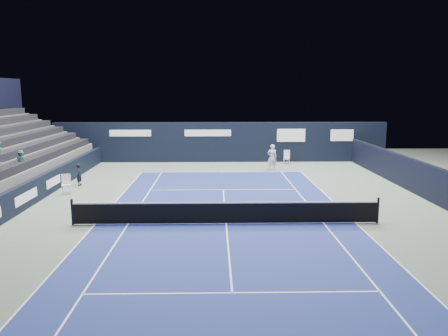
% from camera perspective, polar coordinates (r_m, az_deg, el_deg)
% --- Properties ---
extents(ground, '(48.00, 48.00, 0.00)m').
position_cam_1_polar(ground, '(20.41, 0.13, -5.62)').
color(ground, '#58685C').
rests_on(ground, ground).
extents(court_surface, '(10.97, 23.77, 0.01)m').
position_cam_1_polar(court_surface, '(18.49, 0.28, -7.28)').
color(court_surface, navy).
rests_on(court_surface, ground).
extents(enclosure_wall_right, '(0.30, 22.00, 1.80)m').
position_cam_1_polar(enclosure_wall_right, '(26.47, 23.28, -0.82)').
color(enclosure_wall_right, black).
rests_on(enclosure_wall_right, ground).
extents(folding_chair_back_a, '(0.52, 0.51, 1.05)m').
position_cam_1_polar(folding_chair_back_a, '(33.84, 8.21, 1.57)').
color(folding_chair_back_a, silver).
rests_on(folding_chair_back_a, ground).
extents(folding_chair_back_b, '(0.47, 0.47, 0.83)m').
position_cam_1_polar(folding_chair_back_b, '(33.66, 8.14, 1.32)').
color(folding_chair_back_b, silver).
rests_on(folding_chair_back_b, ground).
extents(line_judge_chair, '(0.58, 0.57, 1.07)m').
position_cam_1_polar(line_judge_chair, '(25.16, -19.91, -1.80)').
color(line_judge_chair, silver).
rests_on(line_judge_chair, ground).
extents(line_judge, '(0.33, 0.49, 1.31)m').
position_cam_1_polar(line_judge, '(27.04, -18.37, -0.83)').
color(line_judge, black).
rests_on(line_judge, ground).
extents(court_markings, '(11.03, 23.83, 0.00)m').
position_cam_1_polar(court_markings, '(18.48, 0.28, -7.26)').
color(court_markings, white).
rests_on(court_markings, court_surface).
extents(tennis_net, '(12.90, 0.10, 1.10)m').
position_cam_1_polar(tennis_net, '(18.34, 0.28, -5.77)').
color(tennis_net, black).
rests_on(tennis_net, ground).
extents(back_sponsor_wall, '(26.00, 0.63, 3.10)m').
position_cam_1_polar(back_sponsor_wall, '(34.38, -0.43, 3.41)').
color(back_sponsor_wall, black).
rests_on(back_sponsor_wall, ground).
extents(side_barrier_left, '(0.33, 22.00, 1.20)m').
position_cam_1_polar(side_barrier_left, '(25.76, -21.74, -1.68)').
color(side_barrier_left, black).
rests_on(side_barrier_left, ground).
extents(tennis_player, '(0.68, 0.85, 1.82)m').
position_cam_1_polar(tennis_player, '(30.95, 6.30, 1.42)').
color(tennis_player, silver).
rests_on(tennis_player, ground).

